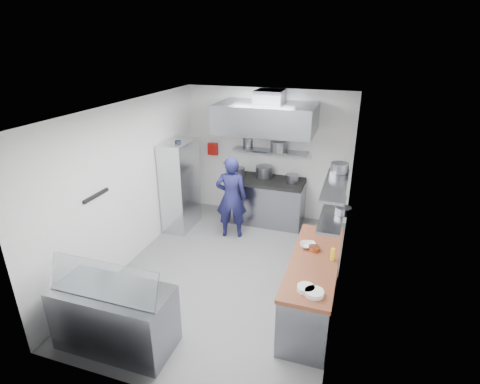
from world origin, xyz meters
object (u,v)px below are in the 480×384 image
(chef, at_px, (231,198))
(wire_rack, at_px, (180,185))
(display_case, at_px, (115,317))
(gas_range, at_px, (266,202))

(chef, distance_m, wire_rack, 1.15)
(display_case, bearing_deg, chef, 82.37)
(display_case, bearing_deg, wire_rack, 102.03)
(chef, bearing_deg, display_case, 67.47)
(gas_range, height_order, wire_rack, wire_rack)
(gas_range, relative_size, display_case, 1.07)
(gas_range, xyz_separation_m, wire_rack, (-1.63, -0.79, 0.48))
(gas_range, xyz_separation_m, chef, (-0.49, -0.87, 0.39))
(chef, xyz_separation_m, display_case, (-0.43, -3.23, -0.41))
(wire_rack, bearing_deg, gas_range, 25.78)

